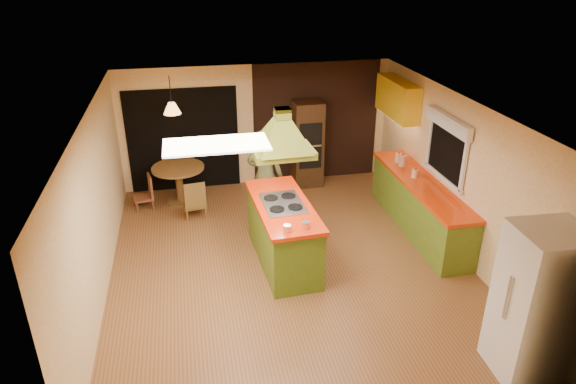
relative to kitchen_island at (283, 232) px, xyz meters
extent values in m
plane|color=brown|center=(0.08, -0.08, -0.51)|extent=(6.50, 6.50, 0.00)
plane|color=#FFE8B6|center=(0.08, 3.17, 0.74)|extent=(5.50, 0.00, 5.50)
plane|color=#FFE8B6|center=(0.08, -3.33, 0.74)|extent=(5.50, 0.00, 5.50)
plane|color=#FFE8B6|center=(-2.67, -0.08, 0.74)|extent=(0.00, 6.50, 6.50)
plane|color=#FFE8B6|center=(2.83, -0.08, 0.74)|extent=(0.00, 6.50, 6.50)
plane|color=silver|center=(0.08, -0.08, 1.99)|extent=(6.50, 6.50, 0.00)
cube|color=#381E14|center=(1.33, 3.15, 0.74)|extent=(2.64, 0.03, 2.50)
cube|color=black|center=(-1.42, 3.15, 0.54)|extent=(2.20, 0.03, 2.10)
cube|color=olive|center=(2.53, 0.52, -0.08)|extent=(0.58, 3.00, 0.86)
cube|color=#E53807|center=(2.53, 0.52, 0.38)|extent=(0.62, 3.05, 0.06)
cube|color=yellow|center=(2.65, 2.12, 1.44)|extent=(0.34, 1.40, 0.70)
cube|color=black|center=(2.80, 0.32, 1.04)|extent=(0.03, 1.16, 0.96)
cube|color=white|center=(2.75, 0.32, 1.51)|extent=(0.10, 1.35, 0.22)
cube|color=white|center=(-1.02, -1.28, 1.97)|extent=(1.20, 0.60, 0.03)
cube|color=#57791E|center=(0.00, 0.00, -0.04)|extent=(0.85, 1.97, 0.95)
cube|color=red|center=(0.00, 0.00, 0.47)|extent=(0.92, 2.07, 0.06)
cube|color=silver|center=(0.00, 0.00, 0.50)|extent=(0.63, 0.88, 0.02)
cube|color=olive|center=(0.00, 0.00, 1.34)|extent=(0.90, 0.67, 0.11)
pyramid|color=olive|center=(0.00, 0.00, 1.84)|extent=(0.90, 0.67, 0.45)
cube|color=olive|center=(0.00, 0.00, 1.92)|extent=(0.22, 0.22, 0.15)
imported|color=brown|center=(-0.05, 1.36, 0.37)|extent=(0.76, 0.64, 1.77)
cube|color=white|center=(2.32, -2.89, 0.42)|extent=(0.81, 0.77, 1.87)
cube|color=#422A15|center=(1.07, 2.87, 0.38)|extent=(0.60, 0.59, 1.78)
cube|color=black|center=(1.07, 2.57, 0.68)|extent=(0.46, 0.03, 0.45)
cube|color=black|center=(1.07, 2.57, 0.18)|extent=(0.46, 0.03, 0.45)
cylinder|color=brown|center=(-1.57, 2.48, 0.21)|extent=(1.00, 1.00, 0.05)
cylinder|color=brown|center=(-1.57, 2.48, -0.14)|extent=(0.14, 0.14, 0.70)
cylinder|color=brown|center=(-1.57, 2.48, -0.49)|extent=(0.56, 0.56, 0.05)
cone|color=#FF9E3F|center=(-1.57, 2.48, 1.39)|extent=(0.39, 0.39, 0.21)
cylinder|color=beige|center=(2.48, 1.27, 0.52)|extent=(0.16, 0.16, 0.21)
cylinder|color=beige|center=(2.48, 1.46, 0.50)|extent=(0.13, 0.13, 0.17)
cylinder|color=#F7E6C6|center=(2.48, 0.73, 0.48)|extent=(0.11, 0.11, 0.14)
camera|label=1|loc=(-1.33, -6.85, 3.97)|focal=32.00mm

